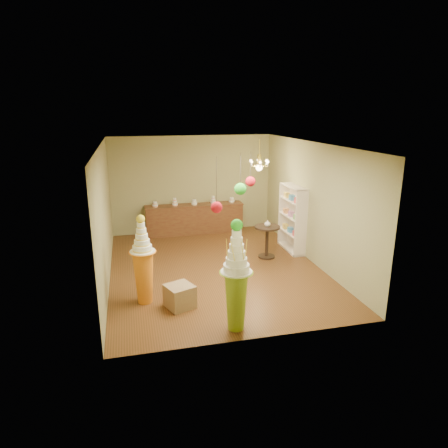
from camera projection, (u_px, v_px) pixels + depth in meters
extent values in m
plane|color=#583418|center=(215.00, 268.00, 9.83)|extent=(6.50, 6.50, 0.00)
plane|color=silver|center=(214.00, 144.00, 9.00)|extent=(6.50, 6.50, 0.00)
cube|color=#9A9868|center=(192.00, 184.00, 12.45)|extent=(5.00, 0.04, 3.00)
cube|color=#9A9868|center=(258.00, 256.00, 6.38)|extent=(5.00, 0.04, 3.00)
cube|color=#9A9868|center=(105.00, 215.00, 8.85)|extent=(0.04, 6.50, 3.00)
cube|color=#9A9868|center=(312.00, 203.00, 9.98)|extent=(0.04, 6.50, 3.00)
cone|color=#8CAF26|center=(236.00, 301.00, 6.96)|extent=(0.41, 0.41, 1.07)
cylinder|color=white|center=(236.00, 272.00, 6.81)|extent=(0.55, 0.55, 0.03)
cylinder|color=white|center=(236.00, 268.00, 6.79)|extent=(0.45, 0.45, 0.12)
cylinder|color=white|center=(236.00, 261.00, 6.76)|extent=(0.37, 0.37, 0.12)
cylinder|color=white|center=(236.00, 254.00, 6.72)|extent=(0.30, 0.30, 0.12)
cylinder|color=white|center=(237.00, 247.00, 6.69)|extent=(0.25, 0.25, 0.12)
cylinder|color=white|center=(237.00, 241.00, 6.65)|extent=(0.20, 0.20, 0.12)
cylinder|color=white|center=(237.00, 234.00, 6.62)|extent=(0.17, 0.17, 0.12)
sphere|color=green|center=(237.00, 225.00, 6.58)|extent=(0.20, 0.20, 0.20)
cone|color=orange|center=(144.00, 277.00, 7.94)|extent=(0.51, 0.51, 1.07)
cylinder|color=white|center=(142.00, 251.00, 7.79)|extent=(0.61, 0.61, 0.03)
cylinder|color=white|center=(142.00, 248.00, 7.77)|extent=(0.46, 0.46, 0.11)
cylinder|color=white|center=(142.00, 242.00, 7.74)|extent=(0.37, 0.37, 0.11)
cylinder|color=white|center=(142.00, 237.00, 7.71)|extent=(0.29, 0.29, 0.11)
cylinder|color=white|center=(141.00, 231.00, 7.68)|extent=(0.24, 0.24, 0.11)
cylinder|color=white|center=(141.00, 225.00, 7.64)|extent=(0.19, 0.19, 0.11)
sphere|color=yellow|center=(141.00, 219.00, 7.61)|extent=(0.17, 0.17, 0.17)
cube|color=#967752|center=(180.00, 296.00, 7.83)|extent=(0.65, 0.65, 0.45)
cube|color=brown|center=(195.00, 219.00, 12.48)|extent=(3.00, 0.50, 0.90)
cube|color=brown|center=(194.00, 205.00, 12.35)|extent=(3.04, 0.54, 0.03)
cylinder|color=white|center=(155.00, 204.00, 12.05)|extent=(0.18, 0.18, 0.16)
cylinder|color=white|center=(175.00, 202.00, 12.18)|extent=(0.18, 0.18, 0.24)
cylinder|color=white|center=(194.00, 202.00, 12.32)|extent=(0.18, 0.18, 0.16)
cylinder|color=white|center=(213.00, 200.00, 12.45)|extent=(0.18, 0.18, 0.24)
cylinder|color=white|center=(232.00, 200.00, 12.60)|extent=(0.18, 0.18, 0.16)
cube|color=white|center=(297.00, 218.00, 10.89)|extent=(0.04, 1.20, 1.80)
cube|color=white|center=(291.00, 232.00, 10.96)|extent=(0.30, 1.14, 0.03)
cube|color=white|center=(292.00, 217.00, 10.84)|extent=(0.30, 1.14, 0.03)
cube|color=white|center=(293.00, 200.00, 10.71)|extent=(0.30, 1.14, 0.03)
cylinder|color=black|center=(266.00, 256.00, 10.53)|extent=(0.48, 0.48, 0.04)
cylinder|color=black|center=(267.00, 242.00, 10.42)|extent=(0.10, 0.10, 0.83)
cylinder|color=black|center=(267.00, 227.00, 10.30)|extent=(0.71, 0.71, 0.04)
imported|color=white|center=(267.00, 223.00, 10.27)|extent=(0.20, 0.20, 0.16)
cylinder|color=#3E332C|center=(216.00, 182.00, 6.77)|extent=(0.01, 0.01, 0.88)
sphere|color=#B2121D|center=(217.00, 207.00, 6.89)|extent=(0.20, 0.20, 0.20)
cylinder|color=#3E332C|center=(241.00, 171.00, 7.30)|extent=(0.01, 0.01, 0.67)
sphere|color=green|center=(240.00, 189.00, 7.39)|extent=(0.23, 0.23, 0.23)
cylinder|color=#3E332C|center=(251.00, 167.00, 7.53)|extent=(0.01, 0.01, 0.57)
sphere|color=#B2121D|center=(250.00, 181.00, 7.61)|extent=(0.19, 0.19, 0.19)
cylinder|color=#D9C04C|center=(260.00, 149.00, 10.58)|extent=(0.02, 0.02, 0.50)
cylinder|color=#D9C04C|center=(259.00, 160.00, 10.67)|extent=(0.10, 0.10, 0.30)
sphere|color=#E1B27B|center=(259.00, 168.00, 10.72)|extent=(0.18, 0.18, 0.18)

